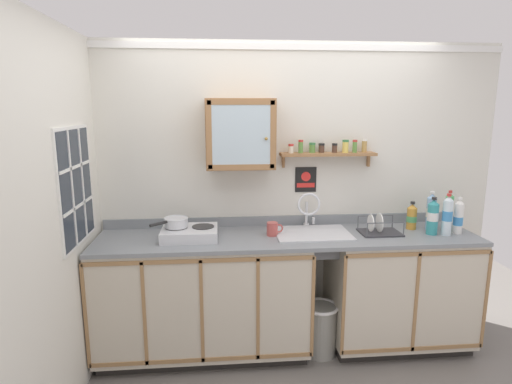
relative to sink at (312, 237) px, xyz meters
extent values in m
plane|color=slate|center=(-0.20, -0.33, -0.93)|extent=(5.98, 5.98, 0.00)
cube|color=silver|center=(-0.20, 0.29, 0.30)|extent=(3.58, 0.05, 2.45)
cube|color=white|center=(-0.20, 0.26, 1.47)|extent=(3.58, 0.02, 0.05)
cube|color=silver|center=(-1.71, -0.63, 0.30)|extent=(0.05, 3.40, 2.45)
cube|color=black|center=(-0.86, -0.01, -0.89)|extent=(1.58, 0.55, 0.08)
cube|color=beige|center=(-0.86, -0.04, -0.42)|extent=(1.61, 0.61, 0.85)
cube|color=#997047|center=(-0.86, -0.35, -0.04)|extent=(1.61, 0.01, 0.03)
cube|color=#997047|center=(-0.86, -0.35, -0.80)|extent=(1.61, 0.01, 0.03)
cube|color=#997047|center=(-1.67, -0.35, -0.42)|extent=(0.02, 0.01, 0.78)
cube|color=#997047|center=(-1.26, -0.35, -0.42)|extent=(0.02, 0.01, 0.78)
cube|color=#997047|center=(-0.86, -0.35, -0.42)|extent=(0.02, 0.01, 0.78)
cube|color=#997047|center=(-0.46, -0.35, -0.42)|extent=(0.02, 0.01, 0.78)
cube|color=#997047|center=(-0.06, -0.35, -0.42)|extent=(0.02, 0.01, 0.78)
cube|color=black|center=(0.72, -0.01, -0.89)|extent=(1.08, 0.55, 0.08)
cube|color=beige|center=(0.72, -0.04, -0.42)|extent=(1.10, 0.61, 0.85)
cube|color=#997047|center=(0.72, -0.35, -0.04)|extent=(1.10, 0.01, 0.03)
cube|color=#997047|center=(0.72, -0.35, -0.80)|extent=(1.10, 0.01, 0.03)
cube|color=#997047|center=(0.17, -0.35, -0.42)|extent=(0.02, 0.01, 0.78)
cube|color=#997047|center=(0.72, -0.35, -0.42)|extent=(0.02, 0.01, 0.78)
cube|color=#997047|center=(1.27, -0.35, -0.42)|extent=(0.02, 0.01, 0.78)
cube|color=gray|center=(-0.20, -0.04, 0.02)|extent=(2.94, 0.64, 0.03)
cube|color=gray|center=(-0.20, 0.26, 0.07)|extent=(2.94, 0.02, 0.08)
cube|color=silver|center=(0.00, -0.02, 0.04)|extent=(0.58, 0.42, 0.01)
cube|color=slate|center=(0.00, -0.02, -0.11)|extent=(0.50, 0.34, 0.01)
cube|color=slate|center=(0.00, 0.16, -0.04)|extent=(0.50, 0.01, 0.15)
cube|color=slate|center=(0.00, -0.19, -0.04)|extent=(0.50, 0.01, 0.15)
cylinder|color=#4C4C51|center=(0.00, -0.02, -0.11)|extent=(0.04, 0.04, 0.01)
cylinder|color=silver|center=(0.00, 0.21, 0.04)|extent=(0.05, 0.05, 0.02)
cylinder|color=silver|center=(0.00, 0.21, 0.15)|extent=(0.02, 0.02, 0.18)
torus|color=silver|center=(0.00, 0.13, 0.24)|extent=(0.19, 0.02, 0.19)
cylinder|color=silver|center=(0.06, 0.21, 0.08)|extent=(0.02, 0.02, 0.06)
cube|color=silver|center=(-0.95, -0.05, 0.07)|extent=(0.42, 0.33, 0.08)
cylinder|color=#2D2D2D|center=(-1.05, -0.02, 0.12)|extent=(0.17, 0.17, 0.01)
cylinder|color=#2D2D2D|center=(-0.85, -0.02, 0.12)|extent=(0.17, 0.17, 0.01)
cylinder|color=black|center=(-1.05, -0.20, 0.07)|extent=(0.03, 0.02, 0.03)
cylinder|color=black|center=(-0.85, -0.20, 0.07)|extent=(0.03, 0.02, 0.03)
cylinder|color=silver|center=(-1.05, -0.02, 0.15)|extent=(0.18, 0.18, 0.07)
torus|color=silver|center=(-1.05, -0.02, 0.19)|extent=(0.18, 0.18, 0.01)
cylinder|color=black|center=(-1.17, -0.13, 0.18)|extent=(0.12, 0.12, 0.02)
cylinder|color=gold|center=(0.83, 0.05, 0.12)|extent=(0.08, 0.08, 0.17)
cone|color=gold|center=(0.83, 0.05, 0.22)|extent=(0.07, 0.07, 0.03)
cylinder|color=#262626|center=(0.83, 0.05, 0.25)|extent=(0.03, 0.03, 0.02)
cylinder|color=#4C9959|center=(0.83, 0.05, 0.12)|extent=(0.08, 0.08, 0.05)
cylinder|color=white|center=(1.14, -0.10, 0.15)|extent=(0.07, 0.07, 0.24)
cone|color=white|center=(1.14, -0.10, 0.29)|extent=(0.07, 0.07, 0.03)
cylinder|color=white|center=(1.14, -0.10, 0.31)|extent=(0.03, 0.03, 0.02)
cylinder|color=#3F8CCC|center=(1.14, -0.10, 0.13)|extent=(0.07, 0.07, 0.07)
cylinder|color=#8CB7E0|center=(0.98, 0.03, 0.16)|extent=(0.07, 0.07, 0.26)
cone|color=#8CB7E0|center=(0.98, 0.03, 0.31)|extent=(0.07, 0.07, 0.03)
cylinder|color=white|center=(0.98, 0.03, 0.34)|extent=(0.03, 0.03, 0.02)
cylinder|color=white|center=(0.98, 0.03, 0.17)|extent=(0.08, 0.08, 0.07)
cylinder|color=#4CB266|center=(1.12, 0.01, 0.17)|extent=(0.06, 0.06, 0.27)
cone|color=#4CB266|center=(1.12, 0.01, 0.32)|extent=(0.06, 0.06, 0.03)
cylinder|color=red|center=(1.12, 0.01, 0.34)|extent=(0.03, 0.03, 0.02)
cylinder|color=white|center=(1.12, 0.01, 0.14)|extent=(0.07, 0.07, 0.08)
cylinder|color=silver|center=(1.03, -0.13, 0.17)|extent=(0.07, 0.07, 0.27)
cone|color=silver|center=(1.03, -0.13, 0.32)|extent=(0.07, 0.07, 0.03)
cylinder|color=red|center=(1.03, -0.13, 0.35)|extent=(0.03, 0.03, 0.02)
cylinder|color=#3F8CCC|center=(1.03, -0.13, 0.19)|extent=(0.08, 0.08, 0.08)
cylinder|color=teal|center=(0.93, -0.10, 0.15)|extent=(0.08, 0.08, 0.24)
cone|color=teal|center=(0.93, -0.10, 0.29)|extent=(0.08, 0.08, 0.04)
cylinder|color=#262626|center=(0.93, -0.10, 0.32)|extent=(0.04, 0.04, 0.02)
cylinder|color=white|center=(0.93, -0.10, 0.18)|extent=(0.09, 0.09, 0.07)
cube|color=#333338|center=(0.53, -0.05, 0.04)|extent=(0.31, 0.23, 0.01)
cylinder|color=#4C4F54|center=(0.39, -0.15, 0.10)|extent=(0.01, 0.01, 0.10)
cylinder|color=#4C4F54|center=(0.68, -0.15, 0.10)|extent=(0.01, 0.01, 0.10)
cylinder|color=#4C4F54|center=(0.39, 0.06, 0.10)|extent=(0.01, 0.01, 0.10)
cylinder|color=#4C4F54|center=(0.68, 0.06, 0.10)|extent=(0.01, 0.01, 0.10)
cylinder|color=#4C4F54|center=(0.53, -0.15, 0.15)|extent=(0.29, 0.01, 0.01)
cylinder|color=#4C4F54|center=(0.53, 0.06, 0.15)|extent=(0.29, 0.01, 0.01)
cylinder|color=white|center=(0.46, -0.05, 0.12)|extent=(0.01, 0.14, 0.14)
cylinder|color=white|center=(0.53, -0.05, 0.12)|extent=(0.01, 0.15, 0.15)
cylinder|color=#B24C47|center=(-0.32, -0.02, 0.08)|extent=(0.09, 0.09, 0.10)
torus|color=#B24C47|center=(-0.27, -0.03, 0.09)|extent=(0.07, 0.02, 0.07)
cube|color=#996B42|center=(-0.55, 0.14, 0.80)|extent=(0.53, 0.25, 0.54)
cube|color=silver|center=(-0.55, 0.01, 0.80)|extent=(0.44, 0.01, 0.44)
cube|color=#996B42|center=(-0.79, 0.01, 0.80)|extent=(0.04, 0.01, 0.50)
cube|color=#996B42|center=(-0.31, 0.01, 0.80)|extent=(0.04, 0.01, 0.50)
cube|color=#996B42|center=(-0.55, 0.01, 1.05)|extent=(0.50, 0.01, 0.04)
cube|color=#996B42|center=(-0.55, 0.01, 0.56)|extent=(0.50, 0.01, 0.04)
sphere|color=olive|center=(-0.37, 0.00, 0.78)|extent=(0.02, 0.02, 0.02)
cube|color=#996B42|center=(0.16, 0.20, 0.64)|extent=(0.78, 0.14, 0.02)
cube|color=#996B42|center=(-0.20, 0.25, 0.57)|extent=(0.02, 0.03, 0.10)
cube|color=#996B42|center=(0.52, 0.25, 0.57)|extent=(0.02, 0.03, 0.10)
cylinder|color=silver|center=(-0.15, 0.19, 0.68)|extent=(0.04, 0.04, 0.06)
cylinder|color=red|center=(-0.15, 0.19, 0.71)|extent=(0.04, 0.04, 0.02)
cylinder|color=#598C3F|center=(-0.07, 0.19, 0.69)|extent=(0.04, 0.04, 0.09)
cylinder|color=red|center=(-0.07, 0.19, 0.74)|extent=(0.04, 0.04, 0.02)
cylinder|color=#598C3F|center=(0.03, 0.21, 0.68)|extent=(0.05, 0.05, 0.06)
cylinder|color=#33723F|center=(0.03, 0.21, 0.72)|extent=(0.05, 0.05, 0.02)
cylinder|color=#4C3326|center=(0.11, 0.21, 0.68)|extent=(0.05, 0.05, 0.06)
cylinder|color=black|center=(0.11, 0.21, 0.71)|extent=(0.05, 0.05, 0.02)
cylinder|color=#4C3326|center=(0.21, 0.19, 0.68)|extent=(0.04, 0.04, 0.06)
cylinder|color=black|center=(0.21, 0.19, 0.71)|extent=(0.04, 0.04, 0.02)
cylinder|color=#E0C659|center=(0.30, 0.18, 0.69)|extent=(0.05, 0.05, 0.09)
cylinder|color=#33723F|center=(0.30, 0.18, 0.74)|extent=(0.05, 0.05, 0.02)
cylinder|color=#598C3F|center=(0.38, 0.19, 0.69)|extent=(0.04, 0.04, 0.09)
cylinder|color=red|center=(0.38, 0.19, 0.74)|extent=(0.04, 0.04, 0.02)
cylinder|color=tan|center=(0.46, 0.21, 0.69)|extent=(0.04, 0.04, 0.09)
cylinder|color=white|center=(0.46, 0.21, 0.75)|extent=(0.04, 0.04, 0.02)
cube|color=black|center=(0.00, 0.26, 0.42)|extent=(0.18, 0.01, 0.21)
cube|color=red|center=(0.00, 0.26, 0.37)|extent=(0.15, 0.00, 0.04)
cylinder|color=red|center=(0.00, 0.26, 0.44)|extent=(0.08, 0.00, 0.08)
cube|color=#262D38|center=(-1.67, -0.28, 0.49)|extent=(0.01, 0.59, 0.75)
cube|color=white|center=(-1.68, -0.28, 0.49)|extent=(0.02, 0.64, 0.80)
cube|color=white|center=(-1.67, -0.38, 0.49)|extent=(0.01, 0.02, 0.75)
cube|color=white|center=(-1.67, -0.17, 0.49)|extent=(0.01, 0.02, 0.75)
cube|color=white|center=(-1.67, -0.28, 0.36)|extent=(0.01, 0.59, 0.02)
cube|color=white|center=(-1.67, -0.28, 0.62)|extent=(0.01, 0.59, 0.02)
cylinder|color=gray|center=(0.06, -0.14, -0.73)|extent=(0.25, 0.25, 0.40)
torus|color=white|center=(0.06, -0.14, -0.53)|extent=(0.28, 0.28, 0.03)
camera|label=1|loc=(-0.73, -3.14, 1.01)|focal=29.57mm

